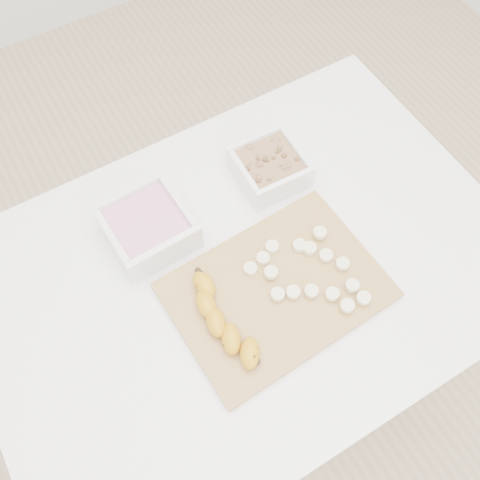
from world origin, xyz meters
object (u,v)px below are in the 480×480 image
bowl_granola (270,167)px  cutting_board (276,290)px  banana (225,322)px  table (248,288)px  bowl_yogurt (148,227)px

bowl_granola → cutting_board: bearing=-119.0°
cutting_board → bowl_granola: bearing=61.0°
banana → bowl_granola: bearing=54.0°
table → cutting_board: cutting_board is taller
table → bowl_granola: bearing=47.5°
bowl_granola → cutting_board: (-0.12, -0.22, -0.02)m
bowl_yogurt → bowl_granola: size_ratio=1.16×
bowl_yogurt → cutting_board: 0.27m
table → bowl_yogurt: bowl_yogurt is taller
bowl_yogurt → bowl_granola: (0.27, 0.00, -0.00)m
table → banana: 0.18m
banana → table: bearing=49.2°
bowl_yogurt → bowl_granola: bearing=0.8°
bowl_yogurt → bowl_granola: 0.27m
bowl_yogurt → cutting_board: (0.15, -0.22, -0.03)m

